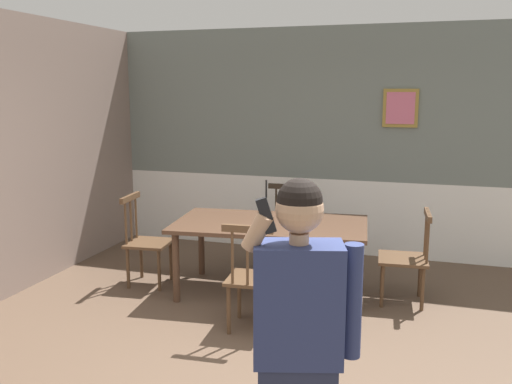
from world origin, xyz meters
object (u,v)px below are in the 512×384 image
dining_table (270,229)px  chair_by_doorway (284,227)px  chair_opposite_corner (252,278)px  chair_near_window (407,257)px  chair_at_table_head (146,241)px  person_figure (299,329)px

dining_table → chair_by_doorway: bearing=95.8°
chair_opposite_corner → chair_by_doorway: bearing=92.0°
chair_near_window → chair_opposite_corner: size_ratio=0.94×
chair_near_window → chair_at_table_head: (-2.69, -0.28, 0.02)m
chair_near_window → chair_by_doorway: size_ratio=0.97×
chair_by_doorway → chair_opposite_corner: bearing=95.2°
chair_at_table_head → person_figure: person_figure is taller
dining_table → chair_opposite_corner: size_ratio=2.08×
chair_near_window → person_figure: 3.08m
chair_near_window → person_figure: (-0.39, -3.02, 0.51)m
chair_near_window → chair_opposite_corner: (-1.25, -1.05, 0.01)m
dining_table → chair_by_doorway: 0.94m
chair_at_table_head → chair_opposite_corner: (1.44, -0.77, -0.00)m
person_figure → dining_table: bearing=-87.5°
dining_table → person_figure: bearing=-71.7°
dining_table → chair_near_window: size_ratio=2.20×
chair_near_window → person_figure: bearing=167.9°
chair_near_window → dining_table: bearing=91.3°
dining_table → person_figure: (0.95, -2.87, 0.30)m
dining_table → chair_near_window: chair_near_window is taller
chair_at_table_head → chair_opposite_corner: 1.63m
chair_near_window → chair_by_doorway: (-1.44, 0.77, 0.01)m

